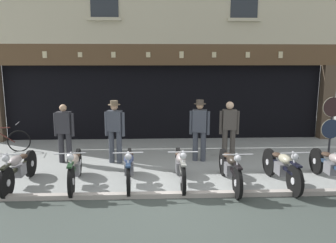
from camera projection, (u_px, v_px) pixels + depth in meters
ground at (176, 224)px, 5.86m from camera, size 23.97×22.00×0.18m
shop_facade at (163, 86)px, 13.39m from camera, size 12.27×4.42×6.46m
motorcycle_far_left at (19, 168)px, 7.40m from camera, size 0.62×1.94×0.92m
motorcycle_left at (75, 167)px, 7.45m from camera, size 0.62×1.99×0.93m
motorcycle_center_left at (129, 166)px, 7.52m from camera, size 0.62×2.00×0.93m
motorcycle_center at (180, 166)px, 7.56m from camera, size 0.62×1.99×0.93m
motorcycle_center_right at (230, 167)px, 7.44m from camera, size 0.62×2.08×0.92m
motorcycle_right at (281, 167)px, 7.48m from camera, size 0.62×1.97×0.93m
motorcycle_far_right at (332, 166)px, 7.55m from camera, size 0.62×2.04×0.91m
salesman_left at (64, 131)px, 9.09m from camera, size 0.56×0.27×1.61m
shopkeeper_center at (115, 129)px, 9.05m from camera, size 0.55×0.33×1.71m
salesman_right at (200, 127)px, 9.23m from camera, size 0.55×0.33×1.71m
assistant_far_right at (229, 127)px, 9.43m from camera, size 0.56×0.25×1.64m
tyre_sign_pole at (332, 119)px, 10.01m from camera, size 0.61×0.06×1.71m
advert_board_near at (104, 88)px, 11.71m from camera, size 0.74×0.03×0.92m
leaning_bicycle at (1, 141)px, 10.18m from camera, size 1.67×0.50×0.93m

